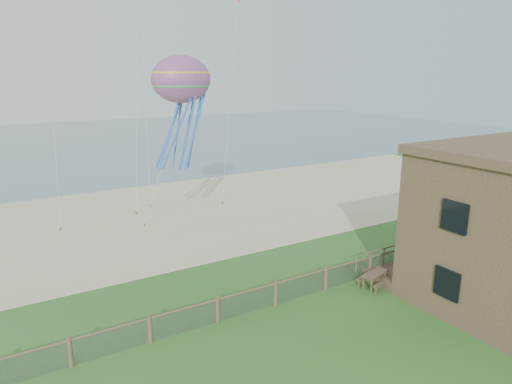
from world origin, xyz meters
TOP-DOWN VIEW (x-y plane):
  - ground at (0.00, 0.00)m, footprint 160.00×160.00m
  - sand_beach at (0.00, 22.00)m, footprint 72.00×20.00m
  - ocean at (0.00, 66.00)m, footprint 160.00×68.00m
  - chainlink_fence at (0.00, 6.00)m, footprint 36.20×0.20m
  - motel_deck at (13.00, 5.00)m, footprint 15.00×2.00m
  - picnic_table at (5.34, 5.00)m, footprint 1.84×1.54m
  - octopus_kite at (0.31, 17.23)m, footprint 3.99×3.06m

SIDE VIEW (x-z plane):
  - ground at x=0.00m, z-range 0.00..0.00m
  - ocean at x=0.00m, z-range -0.01..0.01m
  - sand_beach at x=0.00m, z-range -0.01..0.01m
  - motel_deck at x=13.00m, z-range 0.00..0.50m
  - picnic_table at x=5.34m, z-range 0.00..0.68m
  - chainlink_fence at x=0.00m, z-range -0.07..1.18m
  - octopus_kite at x=0.31m, z-range 4.41..11.98m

